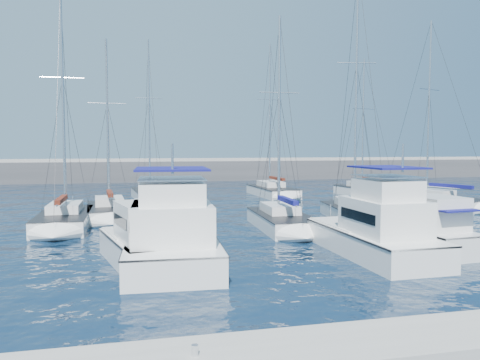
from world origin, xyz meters
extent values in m
plane|color=black|center=(0.00, 0.00, 0.00)|extent=(220.00, 220.00, 0.00)
cube|color=#424244|center=(0.00, 52.00, 1.00)|extent=(160.00, 6.00, 4.00)
cube|color=gray|center=(0.00, 52.00, 3.20)|extent=(160.00, 1.20, 0.50)
cylinder|color=silver|center=(-8.00, -11.00, 0.72)|extent=(0.16, 0.16, 0.25)
cube|color=silver|center=(-8.86, 0.00, 0.40)|extent=(4.01, 6.65, 1.60)
cube|color=#262628|center=(-8.86, 0.00, 1.15)|extent=(4.06, 6.66, 0.08)
cube|color=silver|center=(-8.68, -0.74, 2.00)|extent=(2.85, 3.32, 1.60)
cube|color=black|center=(-8.68, -0.74, 2.08)|extent=(2.76, 2.77, 0.45)
cube|color=navy|center=(-8.42, -1.84, 2.30)|extent=(2.49, 2.33, 0.07)
cube|color=silver|center=(-7.59, 0.00, 0.40)|extent=(4.33, 9.03, 1.60)
cube|color=#262628|center=(-7.59, 0.00, 1.15)|extent=(4.40, 9.03, 0.08)
cube|color=silver|center=(-7.65, -1.08, 2.00)|extent=(3.49, 4.26, 1.60)
cube|color=black|center=(-7.65, -1.08, 2.08)|extent=(3.51, 3.45, 0.45)
cube|color=silver|center=(-7.66, -1.27, 3.25)|extent=(2.77, 3.00, 0.90)
cube|color=navy|center=(-7.66, -1.27, 4.25)|extent=(3.12, 3.43, 0.08)
cube|color=silver|center=(1.90, -0.73, 0.40)|extent=(3.34, 8.43, 1.60)
cube|color=#262628|center=(1.90, -0.73, 1.15)|extent=(3.40, 8.43, 0.08)
cube|color=silver|center=(1.93, -1.75, 2.00)|extent=(2.77, 3.93, 1.60)
cube|color=black|center=(1.93, -1.75, 2.08)|extent=(2.81, 3.16, 0.45)
cube|color=silver|center=(1.93, -1.95, 3.25)|extent=(2.21, 2.76, 0.90)
cube|color=navy|center=(1.93, -1.95, 4.25)|extent=(2.48, 3.15, 0.08)
cube|color=silver|center=(4.91, -0.60, 0.40)|extent=(2.94, 5.65, 1.60)
cube|color=#262628|center=(4.91, -0.60, 1.15)|extent=(2.98, 5.66, 0.08)
cube|color=silver|center=(4.97, -1.26, 2.00)|extent=(2.30, 2.71, 1.60)
cube|color=black|center=(4.97, -1.26, 2.08)|extent=(2.30, 2.21, 0.45)
cube|color=navy|center=(5.06, -2.25, 2.30)|extent=(2.10, 1.83, 0.07)
cube|color=silver|center=(-13.54, 10.69, 0.30)|extent=(3.08, 8.07, 1.30)
cube|color=#262628|center=(-13.54, 10.69, 0.93)|extent=(3.14, 8.07, 0.06)
cube|color=silver|center=(-13.55, 11.19, 1.25)|extent=(1.98, 3.54, 0.55)
cylinder|color=silver|center=(-13.55, 11.50, 8.28)|extent=(0.18, 0.18, 13.67)
cylinder|color=silver|center=(-13.53, 9.49, 1.80)|extent=(0.16, 4.02, 0.12)
cube|color=#4E1B0F|center=(-13.53, 9.39, 1.95)|extent=(0.38, 3.62, 0.28)
cube|color=silver|center=(-10.88, 13.89, 0.30)|extent=(3.56, 7.40, 1.30)
cube|color=#262628|center=(-10.88, 13.89, 0.93)|extent=(3.62, 7.40, 0.06)
cube|color=silver|center=(-10.92, 14.33, 1.25)|extent=(2.19, 3.29, 0.55)
cylinder|color=silver|center=(-10.94, 14.60, 7.19)|extent=(0.18, 0.18, 11.48)
cylinder|color=silver|center=(-10.80, 12.81, 1.80)|extent=(0.41, 3.59, 0.12)
cube|color=#4E1B0F|center=(-10.79, 12.71, 1.95)|extent=(0.61, 3.25, 0.28)
cube|color=silver|center=(-0.08, 7.02, 0.30)|extent=(3.17, 7.57, 1.30)
cube|color=#262628|center=(-0.08, 7.02, 0.93)|extent=(3.23, 7.57, 0.06)
cube|color=silver|center=(-0.07, 7.49, 1.25)|extent=(2.00, 3.34, 0.55)
cylinder|color=silver|center=(-0.06, 7.77, 7.43)|extent=(0.18, 0.18, 11.95)
cylinder|color=silver|center=(-0.12, 5.90, 1.80)|extent=(0.26, 3.74, 0.12)
cube|color=navy|center=(-0.13, 5.80, 1.95)|extent=(0.47, 3.37, 0.28)
cube|color=silver|center=(6.01, 8.58, 0.30)|extent=(4.49, 9.59, 1.30)
cube|color=#262628|center=(6.01, 8.58, 0.93)|extent=(4.56, 9.60, 0.06)
cube|color=silver|center=(6.10, 9.15, 1.25)|extent=(2.62, 4.30, 0.55)
cylinder|color=silver|center=(6.15, 9.49, 9.44)|extent=(0.18, 0.18, 15.97)
cylinder|color=silver|center=(5.79, 7.21, 1.80)|extent=(0.83, 4.57, 0.12)
cube|color=navy|center=(5.78, 7.12, 1.95)|extent=(0.99, 4.15, 0.28)
cube|color=silver|center=(16.12, 14.22, 0.30)|extent=(5.71, 9.18, 1.30)
cube|color=#262628|center=(16.12, 14.22, 0.93)|extent=(5.77, 9.20, 0.06)
cube|color=silver|center=(15.94, 14.73, 1.25)|extent=(3.10, 4.23, 0.55)
cylinder|color=silver|center=(15.83, 15.03, 8.69)|extent=(0.18, 0.18, 14.48)
cylinder|color=silver|center=(16.56, 12.99, 1.80)|extent=(1.55, 4.13, 0.12)
cube|color=navy|center=(16.59, 12.90, 1.95)|extent=(1.63, 3.80, 0.28)
cube|color=silver|center=(-7.44, 25.35, 0.30)|extent=(3.85, 9.27, 1.30)
cube|color=#262628|center=(-7.44, 25.35, 0.93)|extent=(3.91, 9.28, 0.06)
cube|color=silver|center=(-7.49, 25.91, 1.25)|extent=(2.32, 4.12, 0.55)
cylinder|color=silver|center=(-7.52, 26.24, 8.55)|extent=(0.18, 0.18, 14.20)
cylinder|color=silver|center=(-7.31, 24.00, 1.80)|extent=(0.55, 4.50, 0.12)
cube|color=navy|center=(-7.30, 23.90, 1.95)|extent=(0.74, 4.08, 0.28)
cube|color=silver|center=(5.22, 26.39, 0.30)|extent=(3.46, 8.91, 1.30)
cube|color=#262628|center=(5.22, 26.39, 0.93)|extent=(3.52, 8.91, 0.06)
cube|color=silver|center=(5.20, 26.94, 1.25)|extent=(2.17, 3.92, 0.55)
cylinder|color=silver|center=(5.18, 27.27, 8.76)|extent=(0.18, 0.18, 14.62)
cylinder|color=silver|center=(5.27, 25.07, 1.80)|extent=(0.30, 4.40, 0.12)
cube|color=#4E1B0F|center=(5.28, 24.97, 1.95)|extent=(0.51, 3.97, 0.28)
cube|color=silver|center=(14.75, 23.73, 0.30)|extent=(3.94, 8.54, 1.30)
cube|color=#262628|center=(14.75, 23.73, 0.93)|extent=(4.00, 8.55, 0.06)
cube|color=silver|center=(14.69, 24.24, 1.25)|extent=(2.36, 3.81, 0.55)
cylinder|color=silver|center=(14.65, 24.55, 7.92)|extent=(0.18, 0.18, 12.95)
cylinder|color=silver|center=(14.89, 22.50, 1.80)|extent=(0.60, 4.11, 0.12)
cube|color=#4E1B0F|center=(14.91, 22.40, 1.95)|extent=(0.78, 3.73, 0.28)
camera|label=1|loc=(-9.28, -20.88, 5.15)|focal=35.00mm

